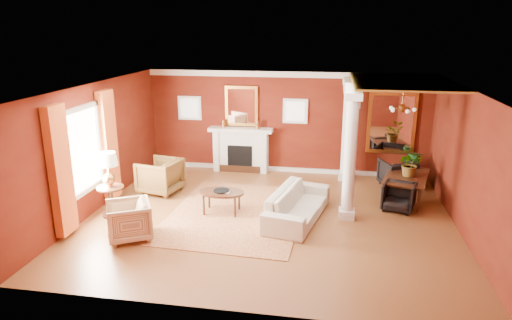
% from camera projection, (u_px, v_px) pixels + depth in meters
% --- Properties ---
extents(ground, '(8.00, 8.00, 0.00)m').
position_uv_depth(ground, '(269.00, 218.00, 10.14)').
color(ground, brown).
rests_on(ground, ground).
extents(room_shell, '(8.04, 7.04, 2.92)m').
position_uv_depth(room_shell, '(270.00, 130.00, 9.57)').
color(room_shell, '#5A1C0C').
rests_on(room_shell, ground).
extents(fireplace, '(1.85, 0.42, 1.29)m').
position_uv_depth(fireplace, '(241.00, 149.00, 13.30)').
color(fireplace, white).
rests_on(fireplace, ground).
extents(overmantel_mirror, '(0.95, 0.07, 1.15)m').
position_uv_depth(overmantel_mirror, '(241.00, 106.00, 13.08)').
color(overmantel_mirror, gold).
rests_on(overmantel_mirror, fireplace).
extents(flank_window_left, '(0.70, 0.07, 0.70)m').
position_uv_depth(flank_window_left, '(190.00, 108.00, 13.37)').
color(flank_window_left, white).
rests_on(flank_window_left, room_shell).
extents(flank_window_right, '(0.70, 0.07, 0.70)m').
position_uv_depth(flank_window_right, '(295.00, 111.00, 12.87)').
color(flank_window_right, white).
rests_on(flank_window_right, room_shell).
extents(left_window, '(0.21, 2.55, 2.60)m').
position_uv_depth(left_window, '(86.00, 156.00, 9.79)').
color(left_window, white).
rests_on(left_window, room_shell).
extents(column_front, '(0.36, 0.36, 2.80)m').
position_uv_depth(column_front, '(350.00, 156.00, 9.75)').
color(column_front, white).
rests_on(column_front, ground).
extents(column_back, '(0.36, 0.36, 2.80)m').
position_uv_depth(column_back, '(347.00, 129.00, 12.30)').
color(column_back, white).
rests_on(column_back, ground).
extents(header_beam, '(0.30, 3.20, 0.32)m').
position_uv_depth(header_beam, '(351.00, 91.00, 10.93)').
color(header_beam, white).
rests_on(header_beam, column_front).
extents(amber_ceiling, '(2.30, 3.40, 0.04)m').
position_uv_depth(amber_ceiling, '(402.00, 82.00, 10.53)').
color(amber_ceiling, gold).
rests_on(amber_ceiling, room_shell).
extents(dining_mirror, '(1.30, 0.07, 1.70)m').
position_uv_depth(dining_mirror, '(391.00, 123.00, 12.51)').
color(dining_mirror, gold).
rests_on(dining_mirror, room_shell).
extents(chandelier, '(0.60, 0.62, 0.75)m').
position_uv_depth(chandelier, '(402.00, 108.00, 10.74)').
color(chandelier, '#A06932').
rests_on(chandelier, room_shell).
extents(crown_trim, '(8.00, 0.08, 0.16)m').
position_uv_depth(crown_trim, '(287.00, 74.00, 12.62)').
color(crown_trim, white).
rests_on(crown_trim, room_shell).
extents(base_trim, '(8.00, 0.08, 0.12)m').
position_uv_depth(base_trim, '(285.00, 169.00, 13.40)').
color(base_trim, white).
rests_on(base_trim, ground).
extents(rug, '(3.10, 4.03, 0.02)m').
position_uv_depth(rug, '(237.00, 213.00, 10.38)').
color(rug, maroon).
rests_on(rug, ground).
extents(sofa, '(1.16, 2.43, 0.91)m').
position_uv_depth(sofa, '(298.00, 199.00, 9.99)').
color(sofa, beige).
rests_on(sofa, ground).
extents(armchair_leopard, '(1.06, 1.10, 0.96)m').
position_uv_depth(armchair_leopard, '(160.00, 174.00, 11.59)').
color(armchair_leopard, black).
rests_on(armchair_leopard, ground).
extents(armchair_stripe, '(1.08, 1.10, 0.85)m').
position_uv_depth(armchair_stripe, '(129.00, 219.00, 9.07)').
color(armchair_stripe, '#CCB088').
rests_on(armchair_stripe, ground).
extents(coffee_table, '(1.02, 1.02, 0.52)m').
position_uv_depth(coffee_table, '(222.00, 193.00, 10.31)').
color(coffee_table, black).
rests_on(coffee_table, ground).
extents(coffee_book, '(0.15, 0.02, 0.21)m').
position_uv_depth(coffee_book, '(223.00, 188.00, 10.23)').
color(coffee_book, black).
rests_on(coffee_book, coffee_table).
extents(side_table, '(0.59, 0.59, 1.48)m').
position_uv_depth(side_table, '(109.00, 174.00, 10.01)').
color(side_table, black).
rests_on(side_table, ground).
extents(dining_table, '(1.03, 1.81, 0.95)m').
position_uv_depth(dining_table, '(408.00, 180.00, 11.16)').
color(dining_table, black).
rests_on(dining_table, ground).
extents(dining_chair_near, '(0.85, 0.82, 0.71)m').
position_uv_depth(dining_chair_near, '(399.00, 196.00, 10.50)').
color(dining_chair_near, black).
rests_on(dining_chair_near, ground).
extents(dining_chair_far, '(1.00, 0.97, 0.81)m').
position_uv_depth(dining_chair_far, '(397.00, 172.00, 12.01)').
color(dining_chair_far, black).
rests_on(dining_chair_far, ground).
extents(green_urn, '(0.35, 0.35, 0.83)m').
position_uv_depth(green_urn, '(412.00, 172.00, 12.33)').
color(green_urn, '#14401A').
rests_on(green_urn, ground).
extents(potted_plant, '(0.67, 0.72, 0.49)m').
position_uv_depth(potted_plant, '(411.00, 152.00, 10.92)').
color(potted_plant, '#26591E').
rests_on(potted_plant, dining_table).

